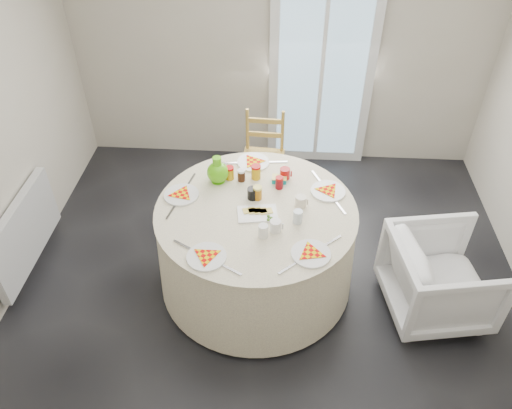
# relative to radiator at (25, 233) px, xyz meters

# --- Properties ---
(floor) EXTENTS (4.00, 4.00, 0.00)m
(floor) POSITION_rel_radiator_xyz_m (1.94, -0.20, -0.38)
(floor) COLOR black
(floor) RESTS_ON ground
(wall_back) EXTENTS (4.00, 0.02, 2.60)m
(wall_back) POSITION_rel_radiator_xyz_m (1.94, 1.80, 0.92)
(wall_back) COLOR #BCB5A3
(wall_back) RESTS_ON floor
(glass_door) EXTENTS (1.00, 0.08, 2.10)m
(glass_door) POSITION_rel_radiator_xyz_m (2.34, 1.75, 0.67)
(glass_door) COLOR silver
(glass_door) RESTS_ON floor
(radiator) EXTENTS (0.07, 1.00, 0.55)m
(radiator) POSITION_rel_radiator_xyz_m (0.00, 0.00, 0.00)
(radiator) COLOR silver
(radiator) RESTS_ON floor
(table) EXTENTS (1.50, 1.50, 0.76)m
(table) POSITION_rel_radiator_xyz_m (1.83, -0.03, -0.01)
(table) COLOR #FAF2BE
(table) RESTS_ON floor
(wooden_chair) EXTENTS (0.40, 0.39, 0.85)m
(wooden_chair) POSITION_rel_radiator_xyz_m (1.82, 1.08, 0.09)
(wooden_chair) COLOR #AD8C41
(wooden_chair) RESTS_ON floor
(armchair) EXTENTS (0.77, 0.81, 0.73)m
(armchair) POSITION_rel_radiator_xyz_m (3.19, -0.21, 0.01)
(armchair) COLOR white
(armchair) RESTS_ON floor
(place_settings) EXTENTS (1.54, 1.54, 0.03)m
(place_settings) POSITION_rel_radiator_xyz_m (1.83, -0.03, 0.39)
(place_settings) COLOR silver
(place_settings) RESTS_ON table
(jar_cluster) EXTENTS (0.45, 0.24, 0.13)m
(jar_cluster) POSITION_rel_radiator_xyz_m (1.79, 0.27, 0.44)
(jar_cluster) COLOR brown
(jar_cluster) RESTS_ON table
(butter_tub) EXTENTS (0.12, 0.08, 0.04)m
(butter_tub) POSITION_rel_radiator_xyz_m (1.99, 0.30, 0.41)
(butter_tub) COLOR #05A2A8
(butter_tub) RESTS_ON table
(green_pitcher) EXTENTS (0.22, 0.22, 0.21)m
(green_pitcher) POSITION_rel_radiator_xyz_m (1.52, 0.28, 0.49)
(green_pitcher) COLOR #53C10D
(green_pitcher) RESTS_ON table
(cheese_platter) EXTENTS (0.30, 0.22, 0.04)m
(cheese_platter) POSITION_rel_radiator_xyz_m (1.84, -0.09, 0.39)
(cheese_platter) COLOR white
(cheese_platter) RESTS_ON table
(mugs_glasses) EXTENTS (0.67, 0.67, 0.11)m
(mugs_glasses) POSITION_rel_radiator_xyz_m (1.98, -0.03, 0.43)
(mugs_glasses) COLOR gray
(mugs_glasses) RESTS_ON table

